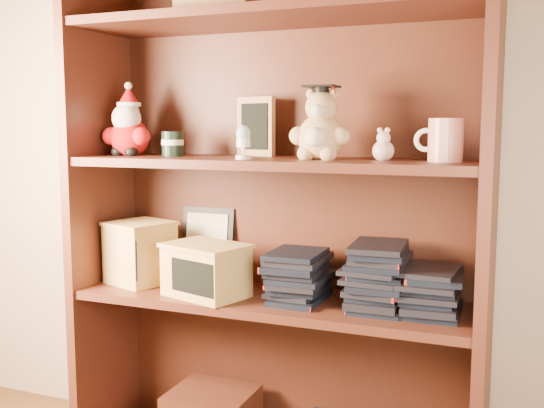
{
  "coord_description": "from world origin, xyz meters",
  "views": [
    {
      "loc": [
        0.69,
        -0.36,
        1.04
      ],
      "look_at": [
        0.02,
        1.3,
        0.82
      ],
      "focal_mm": 42.0,
      "sensor_mm": 36.0,
      "label": 1
    }
  ],
  "objects_px": {
    "bookcase": "(278,216)",
    "teacher_mug": "(445,140)",
    "grad_teddy_bear": "(320,131)",
    "treats_box": "(140,252)"
  },
  "relations": [
    {
      "from": "bookcase",
      "to": "teacher_mug",
      "type": "bearing_deg",
      "value": -6.09
    },
    {
      "from": "grad_teddy_bear",
      "to": "teacher_mug",
      "type": "xyz_separation_m",
      "value": [
        0.33,
        0.01,
        -0.02
      ]
    },
    {
      "from": "bookcase",
      "to": "treats_box",
      "type": "distance_m",
      "value": 0.47
    },
    {
      "from": "bookcase",
      "to": "grad_teddy_bear",
      "type": "distance_m",
      "value": 0.29
    },
    {
      "from": "grad_teddy_bear",
      "to": "treats_box",
      "type": "xyz_separation_m",
      "value": [
        -0.59,
        0.01,
        -0.38
      ]
    },
    {
      "from": "bookcase",
      "to": "grad_teddy_bear",
      "type": "height_order",
      "value": "bookcase"
    },
    {
      "from": "teacher_mug",
      "to": "treats_box",
      "type": "bearing_deg",
      "value": -179.95
    },
    {
      "from": "grad_teddy_bear",
      "to": "teacher_mug",
      "type": "bearing_deg",
      "value": 1.09
    },
    {
      "from": "teacher_mug",
      "to": "bookcase",
      "type": "bearing_deg",
      "value": 173.91
    },
    {
      "from": "treats_box",
      "to": "bookcase",
      "type": "bearing_deg",
      "value": 6.61
    }
  ]
}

